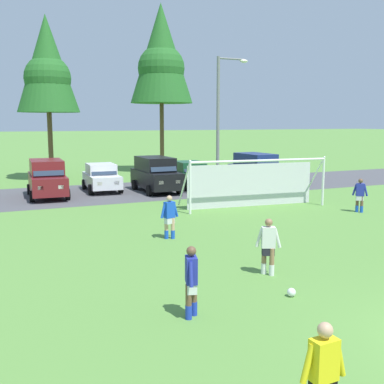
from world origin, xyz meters
The scene contains 17 objects.
ground_plane centered at (0.00, 15.00, 0.00)m, with size 400.00×400.00×0.00m, color #598C3D.
parking_lot_strip centered at (0.00, 22.81, 0.00)m, with size 52.00×8.40×0.01m, color #4C4C51.
soccer_ball centered at (-1.91, 3.74, 0.11)m, with size 0.22×0.22×0.22m.
soccer_goal centered at (3.78, 14.97, 1.29)m, with size 7.56×2.61×2.57m.
referee centered at (-4.64, -0.74, 0.82)m, with size 0.74×0.26×1.64m.
player_striker_near centered at (-4.71, 3.62, 0.82)m, with size 0.37×0.70×1.64m.
player_midfield_center centered at (-2.55, 10.49, 0.82)m, with size 0.75×0.32×1.64m.
player_defender_far centered at (-1.51, 5.44, 0.82)m, with size 0.67×0.45×1.64m.
player_winger_left centered at (7.72, 11.59, 0.82)m, with size 0.60×0.56×1.64m.
parked_car_slot_far_left centered at (-5.46, 22.47, 1.11)m, with size 2.29×4.68×2.16m.
parked_car_slot_left centered at (-2.03, 23.57, 0.88)m, with size 2.20×4.28×1.72m.
parked_car_slot_center_left centered at (1.01, 21.96, 1.11)m, with size 2.17×4.62×2.16m.
parked_car_slot_center centered at (3.75, 22.86, 0.88)m, with size 2.21×4.29×1.72m.
parked_car_slot_center_right centered at (8.50, 22.26, 1.11)m, with size 2.31×4.69×2.16m.
tree_left_edge centered at (-4.08, 31.11, 8.30)m, with size 4.52×4.52×12.06m.
tree_mid_left centered at (5.56, 33.06, 9.77)m, with size 5.32×5.32×14.20m.
street_lamp centered at (3.55, 18.16, 4.09)m, with size 2.00×0.32×7.90m.
Camera 1 is at (-8.78, -5.54, 4.35)m, focal length 44.00 mm.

